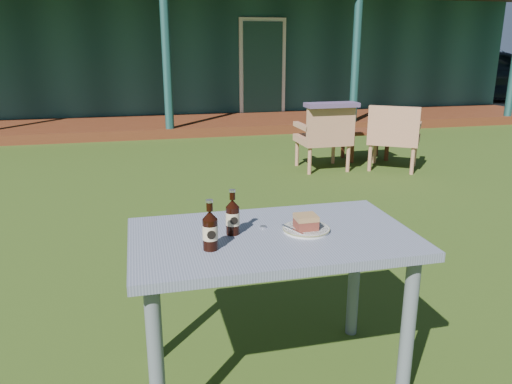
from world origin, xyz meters
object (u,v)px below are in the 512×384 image
object	(u,v)px
car_near	(491,74)
cafe_table	(272,256)
armchair_left	(325,134)
cola_bottle_far	(210,230)
armchair_right	(394,134)
cola_bottle_near	(233,217)
cake_slice	(306,222)
side_table	(365,134)
plate	(306,229)

from	to	relation	value
car_near	cafe_table	world-z (taller)	car_near
armchair_left	cola_bottle_far	bearing A→B (deg)	-117.20
cafe_table	cola_bottle_far	world-z (taller)	cola_bottle_far
car_near	armchair_right	bearing A→B (deg)	163.23
cafe_table	cola_bottle_near	size ratio (longest dim) A/B	6.11
armchair_left	armchair_right	size ratio (longest dim) A/B	0.99
car_near	cake_slice	xyz separation A→B (m)	(-8.71, -9.99, 0.05)
cake_slice	cafe_table	bearing A→B (deg)	177.64
side_table	armchair_right	bearing A→B (deg)	-83.83
plate	armchair_left	world-z (taller)	armchair_left
plate	cake_slice	size ratio (longest dim) A/B	2.22
car_near	cake_slice	world-z (taller)	car_near
cafe_table	cake_slice	xyz separation A→B (m)	(0.15, -0.01, 0.15)
armchair_left	armchair_right	distance (m)	0.84
plate	armchair_right	world-z (taller)	armchair_right
car_near	cola_bottle_far	distance (m)	13.61
car_near	side_table	bearing A→B (deg)	159.96
cake_slice	armchair_right	distance (m)	4.28
cafe_table	armchair_left	bearing A→B (deg)	65.63
car_near	cola_bottle_far	bearing A→B (deg)	165.64
plate	armchair_right	size ratio (longest dim) A/B	0.25
car_near	cola_bottle_near	xyz separation A→B (m)	(-9.02, -9.95, 0.08)
cola_bottle_far	armchair_right	world-z (taller)	cola_bottle_far
car_near	side_table	xyz separation A→B (m)	(-6.41, -5.81, -0.38)
cola_bottle_far	side_table	size ratio (longest dim) A/B	0.34
armchair_right	plate	bearing A→B (deg)	-123.62
cola_bottle_near	armchair_right	bearing A→B (deg)	52.68
car_near	cafe_table	size ratio (longest dim) A/B	3.52
cola_bottle_far	side_table	world-z (taller)	cola_bottle_far
cake_slice	side_table	world-z (taller)	cake_slice
cafe_table	cola_bottle_near	bearing A→B (deg)	166.28
car_near	plate	size ratio (longest dim) A/B	20.72
cola_bottle_far	armchair_left	world-z (taller)	cola_bottle_far
cola_bottle_near	armchair_right	size ratio (longest dim) A/B	0.25
cafe_table	cola_bottle_far	distance (m)	0.35
side_table	armchair_left	bearing A→B (deg)	-148.94
cake_slice	armchair_right	bearing A→B (deg)	56.38
cake_slice	side_table	bearing A→B (deg)	61.28
cafe_table	armchair_left	distance (m)	4.09
armchair_right	side_table	size ratio (longest dim) A/B	1.33
plate	side_table	size ratio (longest dim) A/B	0.34
car_near	cola_bottle_far	xyz separation A→B (m)	(-9.13, -10.09, 0.08)
cola_bottle_far	armchair_left	size ratio (longest dim) A/B	0.26
plate	cola_bottle_far	distance (m)	0.45
car_near	armchair_right	size ratio (longest dim) A/B	5.28
car_near	cola_bottle_near	distance (m)	13.43
cake_slice	car_near	bearing A→B (deg)	48.94
cola_bottle_far	armchair_left	bearing A→B (deg)	62.80
cafe_table	armchair_right	world-z (taller)	armchair_right
cake_slice	armchair_right	size ratio (longest dim) A/B	0.11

